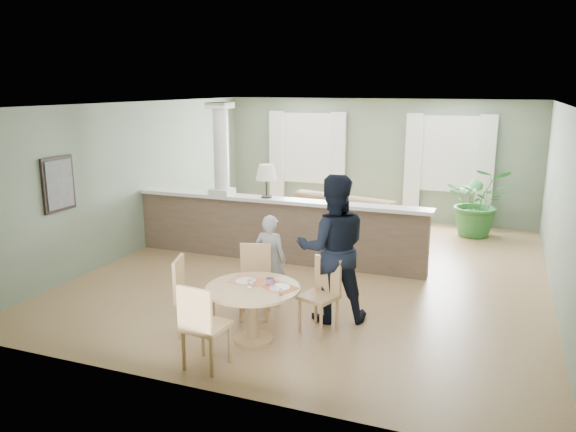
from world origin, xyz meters
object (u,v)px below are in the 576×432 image
at_px(chair_far_boy, 255,277).
at_px(child_person, 270,260).
at_px(man_person, 333,248).
at_px(sofa, 333,219).
at_px(dining_table, 254,298).
at_px(chair_side, 189,292).
at_px(chair_far_man, 322,291).
at_px(chair_near, 202,323).
at_px(houseplant, 479,202).

xyz_separation_m(chair_far_boy, child_person, (0.04, 0.43, 0.11)).
xyz_separation_m(child_person, man_person, (0.96, -0.22, 0.32)).
distance_m(sofa, dining_table, 4.67).
bearing_deg(sofa, chair_far_boy, -74.54).
bearing_deg(child_person, dining_table, 105.34).
bearing_deg(chair_side, chair_far_man, -81.13).
bearing_deg(chair_far_man, sofa, 124.02).
distance_m(chair_side, man_person, 1.87).
xyz_separation_m(chair_far_boy, chair_far_man, (0.97, -0.12, -0.02)).
distance_m(chair_far_boy, child_person, 0.45).
bearing_deg(chair_far_man, chair_near, -101.58).
xyz_separation_m(houseplant, chair_far_boy, (-2.55, -5.26, -0.19)).
bearing_deg(sofa, child_person, -73.73).
height_order(houseplant, chair_side, houseplant).
relative_size(houseplant, chair_near, 1.46).
xyz_separation_m(sofa, chair_side, (-0.41, -4.74, 0.11)).
height_order(chair_far_man, chair_near, chair_near).
relative_size(chair_far_boy, man_person, 0.49).
relative_size(chair_far_boy, chair_near, 0.98).
bearing_deg(man_person, sofa, -96.34).
bearing_deg(child_person, houseplant, -115.37).
distance_m(chair_side, child_person, 1.37).
distance_m(chair_near, man_person, 2.05).
height_order(chair_near, chair_side, chair_near).
distance_m(houseplant, chair_near, 7.26).
bearing_deg(chair_far_man, houseplant, 92.89).
bearing_deg(chair_side, chair_near, -158.25).
xyz_separation_m(dining_table, man_person, (0.68, 0.95, 0.42)).
height_order(dining_table, chair_far_man, chair_far_man).
xyz_separation_m(chair_side, child_person, (0.54, 1.26, 0.10)).
bearing_deg(chair_side, child_person, -40.12).
xyz_separation_m(sofa, child_person, (0.13, -3.48, 0.22)).
relative_size(sofa, dining_table, 2.56).
xyz_separation_m(sofa, chair_near, (0.19, -5.49, 0.12)).
bearing_deg(chair_side, chair_far_boy, -48.11).
bearing_deg(chair_far_boy, houseplant, 45.08).
distance_m(chair_far_man, chair_near, 1.70).
bearing_deg(sofa, houseplant, 40.99).
height_order(child_person, man_person, man_person).
bearing_deg(dining_table, man_person, 54.46).
bearing_deg(houseplant, chair_side, -116.63).
height_order(chair_far_boy, chair_near, chair_near).
bearing_deg(chair_far_boy, child_person, 65.79).
bearing_deg(sofa, chair_near, -73.94).
bearing_deg(chair_near, sofa, -82.73).
xyz_separation_m(dining_table, chair_far_man, (0.65, 0.62, -0.04)).
xyz_separation_m(sofa, chair_far_boy, (0.09, -3.91, 0.10)).
distance_m(dining_table, child_person, 1.20).
bearing_deg(chair_far_boy, chair_side, -140.30).
height_order(chair_far_boy, child_person, child_person).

